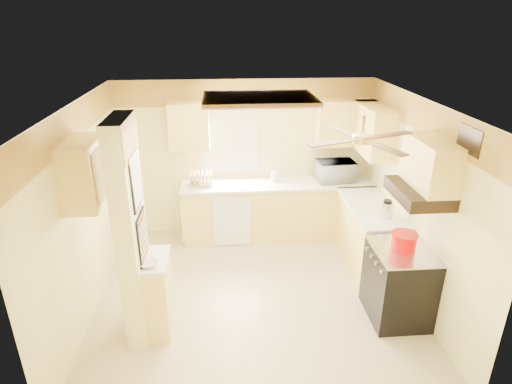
{
  "coord_description": "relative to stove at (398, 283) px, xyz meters",
  "views": [
    {
      "loc": [
        -0.35,
        -4.64,
        3.41
      ],
      "look_at": [
        0.05,
        0.35,
        1.31
      ],
      "focal_mm": 30.0,
      "sensor_mm": 36.0,
      "label": 1
    }
  ],
  "objects": [
    {
      "name": "floor",
      "position": [
        -1.67,
        0.55,
        -0.46
      ],
      "size": [
        4.0,
        4.0,
        0.0
      ],
      "primitive_type": "plane",
      "color": "tan",
      "rests_on": "ground"
    },
    {
      "name": "ceiling",
      "position": [
        -1.67,
        0.55,
        2.04
      ],
      "size": [
        4.0,
        4.0,
        0.0
      ],
      "primitive_type": "plane",
      "rotation": [
        3.14,
        0.0,
        0.0
      ],
      "color": "white",
      "rests_on": "wall_back"
    },
    {
      "name": "wall_back",
      "position": [
        -1.67,
        2.45,
        0.79
      ],
      "size": [
        4.0,
        0.0,
        4.0
      ],
      "primitive_type": "plane",
      "rotation": [
        1.57,
        0.0,
        0.0
      ],
      "color": "#F5E695",
      "rests_on": "floor"
    },
    {
      "name": "wall_front",
      "position": [
        -1.67,
        -1.35,
        0.79
      ],
      "size": [
        4.0,
        0.0,
        4.0
      ],
      "primitive_type": "plane",
      "rotation": [
        -1.57,
        0.0,
        0.0
      ],
      "color": "#F5E695",
      "rests_on": "floor"
    },
    {
      "name": "wall_left",
      "position": [
        -3.67,
        0.55,
        0.79
      ],
      "size": [
        0.0,
        3.8,
        3.8
      ],
      "primitive_type": "plane",
      "rotation": [
        1.57,
        0.0,
        1.57
      ],
      "color": "#F5E695",
      "rests_on": "floor"
    },
    {
      "name": "wall_right",
      "position": [
        0.33,
        0.55,
        0.79
      ],
      "size": [
        0.0,
        3.8,
        3.8
      ],
      "primitive_type": "plane",
      "rotation": [
        1.57,
        0.0,
        -1.57
      ],
      "color": "#F5E695",
      "rests_on": "floor"
    },
    {
      "name": "wallpaper_border",
      "position": [
        -1.67,
        2.43,
        1.84
      ],
      "size": [
        4.0,
        0.02,
        0.4
      ],
      "primitive_type": "cube",
      "color": "yellow",
      "rests_on": "wall_back"
    },
    {
      "name": "partition_column",
      "position": [
        -3.02,
        0.0,
        0.79
      ],
      "size": [
        0.2,
        0.7,
        2.5
      ],
      "primitive_type": "cube",
      "color": "#F5E695",
      "rests_on": "floor"
    },
    {
      "name": "partition_ledge",
      "position": [
        -2.8,
        0.0,
        -0.01
      ],
      "size": [
        0.25,
        0.55,
        0.9
      ],
      "primitive_type": "cube",
      "color": "#FFDC68",
      "rests_on": "floor"
    },
    {
      "name": "ledge_top",
      "position": [
        -2.8,
        0.0,
        0.46
      ],
      "size": [
        0.28,
        0.58,
        0.04
      ],
      "primitive_type": "cube",
      "color": "silver",
      "rests_on": "partition_ledge"
    },
    {
      "name": "lower_cabinets_back",
      "position": [
        -1.17,
        2.15,
        -0.01
      ],
      "size": [
        3.0,
        0.6,
        0.9
      ],
      "primitive_type": "cube",
      "color": "#FFDC68",
      "rests_on": "floor"
    },
    {
      "name": "lower_cabinets_right",
      "position": [
        0.03,
        1.15,
        -0.01
      ],
      "size": [
        0.6,
        1.4,
        0.9
      ],
      "primitive_type": "cube",
      "color": "#FFDC68",
      "rests_on": "floor"
    },
    {
      "name": "countertop_back",
      "position": [
        -1.17,
        2.14,
        0.46
      ],
      "size": [
        3.04,
        0.64,
        0.04
      ],
      "primitive_type": "cube",
      "color": "silver",
      "rests_on": "lower_cabinets_back"
    },
    {
      "name": "countertop_right",
      "position": [
        0.02,
        1.15,
        0.46
      ],
      "size": [
        0.64,
        1.44,
        0.04
      ],
      "primitive_type": "cube",
      "color": "silver",
      "rests_on": "lower_cabinets_right"
    },
    {
      "name": "dishwasher_panel",
      "position": [
        -1.92,
        1.84,
        -0.03
      ],
      "size": [
        0.58,
        0.02,
        0.8
      ],
      "primitive_type": "cube",
      "color": "white",
      "rests_on": "lower_cabinets_back"
    },
    {
      "name": "window",
      "position": [
        -1.92,
        2.44,
        1.09
      ],
      "size": [
        0.92,
        0.02,
        1.02
      ],
      "color": "white",
      "rests_on": "wall_back"
    },
    {
      "name": "upper_cab_back_left",
      "position": [
        -2.52,
        2.27,
        1.39
      ],
      "size": [
        0.6,
        0.35,
        0.7
      ],
      "primitive_type": "cube",
      "color": "#FFDC68",
      "rests_on": "wall_back"
    },
    {
      "name": "upper_cab_back_right",
      "position": [
        -0.12,
        2.27,
        1.39
      ],
      "size": [
        0.9,
        0.35,
        0.7
      ],
      "primitive_type": "cube",
      "color": "#FFDC68",
      "rests_on": "wall_back"
    },
    {
      "name": "upper_cab_right",
      "position": [
        0.16,
        1.8,
        1.39
      ],
      "size": [
        0.35,
        1.0,
        0.7
      ],
      "primitive_type": "cube",
      "color": "#FFDC68",
      "rests_on": "wall_right"
    },
    {
      "name": "upper_cab_left_wall",
      "position": [
        -3.49,
        0.3,
        1.39
      ],
      "size": [
        0.35,
        0.75,
        0.7
      ],
      "primitive_type": "cube",
      "color": "#FFDC68",
      "rests_on": "wall_left"
    },
    {
      "name": "upper_cab_over_stove",
      "position": [
        0.16,
        0.0,
        1.49
      ],
      "size": [
        0.35,
        0.76,
        0.52
      ],
      "primitive_type": "cube",
      "color": "#FFDC68",
      "rests_on": "wall_right"
    },
    {
      "name": "stove",
      "position": [
        0.0,
        0.0,
        0.0
      ],
      "size": [
        0.68,
        0.77,
        0.92
      ],
      "color": "black",
      "rests_on": "floor"
    },
    {
      "name": "range_hood",
      "position": [
        0.07,
        0.0,
        1.16
      ],
      "size": [
        0.5,
        0.76,
        0.14
      ],
      "primitive_type": "cube",
      "color": "black",
      "rests_on": "upper_cab_over_stove"
    },
    {
      "name": "poster_menu",
      "position": [
        -2.91,
        0.0,
        1.39
      ],
      "size": [
        0.02,
        0.42,
        0.57
      ],
      "color": "black",
      "rests_on": "partition_column"
    },
    {
      "name": "poster_nashville",
      "position": [
        -2.91,
        0.0,
        0.74
      ],
      "size": [
        0.02,
        0.42,
        0.57
      ],
      "color": "black",
      "rests_on": "partition_column"
    },
    {
      "name": "ceiling_light_panel",
      "position": [
        -1.57,
        1.05,
        2.0
      ],
      "size": [
        1.35,
        0.95,
        0.06
      ],
      "color": "brown",
      "rests_on": "ceiling"
    },
    {
      "name": "ceiling_fan",
      "position": [
        -0.67,
        -0.15,
        1.83
      ],
      "size": [
        1.15,
        1.15,
        0.26
      ],
      "color": "gold",
      "rests_on": "ceiling"
    },
    {
      "name": "vent_grate",
      "position": [
        0.31,
        -0.35,
        1.84
      ],
      "size": [
        0.02,
        0.4,
        0.25
      ],
      "primitive_type": "cube",
      "color": "black",
      "rests_on": "wall_right"
    },
    {
      "name": "microwave",
      "position": [
        -0.25,
        2.15,
        0.64
      ],
      "size": [
        0.62,
        0.44,
        0.32
      ],
      "primitive_type": "imported",
      "rotation": [
        0.0,
        0.0,
        3.22
      ],
      "color": "white",
      "rests_on": "countertop_back"
    },
    {
      "name": "bowl",
      "position": [
        -2.84,
        -0.15,
        0.5
      ],
      "size": [
        0.23,
        0.23,
        0.05
      ],
      "primitive_type": "imported",
      "rotation": [
        0.0,
        0.0,
        0.25
      ],
      "color": "white",
      "rests_on": "ledge_top"
    },
    {
      "name": "dutch_oven",
      "position": [
        -0.0,
        0.02,
        0.56
      ],
      "size": [
        0.3,
        0.3,
        0.2
      ],
      "color": "red",
      "rests_on": "stove"
    },
    {
      "name": "kettle",
      "position": [
        0.08,
        0.79,
        0.59
      ],
      "size": [
        0.16,
        0.16,
        0.24
      ],
      "color": "silver",
      "rests_on": "countertop_right"
    },
    {
      "name": "dish_rack",
      "position": [
        -2.38,
        2.12,
        0.55
      ],
      "size": [
        0.36,
        0.28,
        0.2
      ],
      "color": "tan",
      "rests_on": "countertop_back"
    },
    {
      "name": "utensil_crock",
      "position": [
        -1.22,
        2.2,
        0.56
      ],
      "size": [
        0.12,
        0.12,
        0.24
      ],
      "color": "white",
      "rests_on": "countertop_back"
    }
  ]
}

